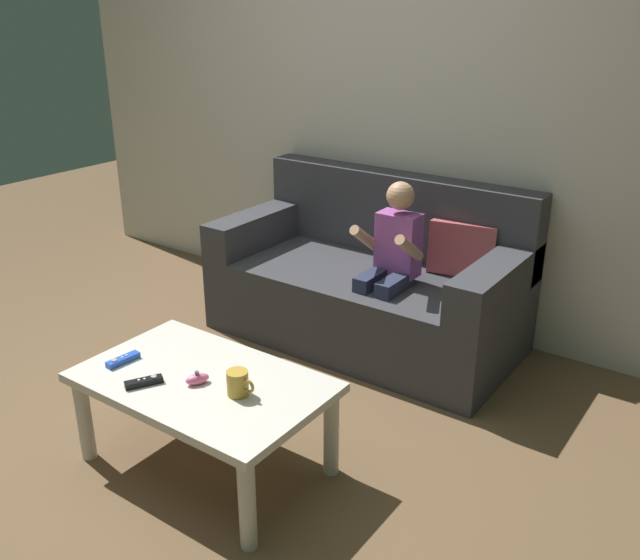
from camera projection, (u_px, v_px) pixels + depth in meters
The scene contains 9 objects.
ground_plane at pixel (139, 446), 2.87m from camera, with size 9.05×9.05×0.00m, color brown.
wall_back at pixel (375, 94), 3.79m from camera, with size 4.52×0.05×2.50m, color beige.
couch at pixel (372, 284), 3.72m from camera, with size 1.62×0.80×0.86m.
person_seated_on_couch at pixel (389, 263), 3.39m from camera, with size 0.30×0.37×0.92m.
coffee_table at pixel (203, 392), 2.63m from camera, with size 0.96×0.59×0.40m.
game_remote_black_near_edge at pixel (144, 382), 2.56m from camera, with size 0.10×0.14×0.03m.
nunchuk_pink at pixel (197, 379), 2.57m from camera, with size 0.08×0.10×0.05m.
game_remote_blue_far_corner at pixel (123, 360), 2.72m from camera, with size 0.05×0.14×0.03m.
coffee_mug at pixel (238, 383), 2.49m from camera, with size 0.12×0.08×0.09m.
Camera 1 is at (2.01, -1.51, 1.73)m, focal length 38.56 mm.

